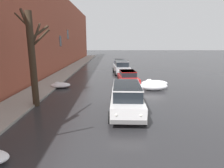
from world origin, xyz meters
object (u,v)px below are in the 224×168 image
object	(u,v)px
sedan_darkblue_parked_far_down_block	(120,64)
suv_silver_parked_kerbside_mid	(121,67)
bare_tree_second_along_sidewalk	(32,55)
sedan_red_parked_kerbside_close	(128,77)
suv_white_approaching_near_lane	(127,98)

from	to	relation	value
sedan_darkblue_parked_far_down_block	suv_silver_parked_kerbside_mid	bearing A→B (deg)	-90.16
bare_tree_second_along_sidewalk	sedan_red_parked_kerbside_close	xyz separation A→B (m)	(6.80, 6.40, -2.66)
suv_silver_parked_kerbside_mid	sedan_red_parked_kerbside_close	bearing A→B (deg)	-86.78
bare_tree_second_along_sidewalk	suv_white_approaching_near_lane	distance (m)	6.71
bare_tree_second_along_sidewalk	sedan_red_parked_kerbside_close	bearing A→B (deg)	43.26
bare_tree_second_along_sidewalk	suv_silver_parked_kerbside_mid	xyz separation A→B (m)	(6.43, 12.95, -2.43)
sedan_red_parked_kerbside_close	suv_silver_parked_kerbside_mid	distance (m)	6.56
suv_white_approaching_near_lane	sedan_darkblue_parked_far_down_block	size ratio (longest dim) A/B	1.07
sedan_red_parked_kerbside_close	sedan_darkblue_parked_far_down_block	size ratio (longest dim) A/B	0.96
bare_tree_second_along_sidewalk	sedan_darkblue_parked_far_down_block	distance (m)	20.04
bare_tree_second_along_sidewalk	suv_white_approaching_near_lane	world-z (taller)	bare_tree_second_along_sidewalk
suv_white_approaching_near_lane	suv_silver_parked_kerbside_mid	size ratio (longest dim) A/B	0.96
suv_white_approaching_near_lane	sedan_darkblue_parked_far_down_block	bearing A→B (deg)	88.92
sedan_darkblue_parked_far_down_block	suv_white_approaching_near_lane	bearing A→B (deg)	-91.08
suv_white_approaching_near_lane	suv_silver_parked_kerbside_mid	distance (m)	14.48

